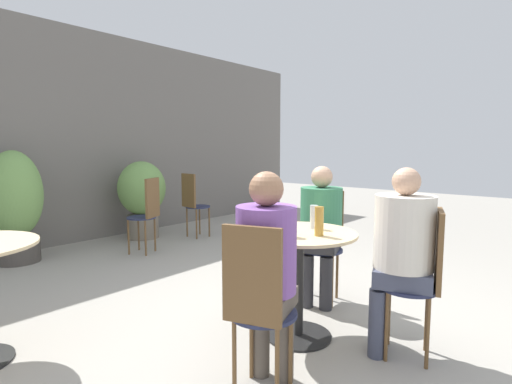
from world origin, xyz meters
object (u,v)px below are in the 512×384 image
at_px(bistro_chair_2, 324,235).
at_px(bistro_chair_4, 193,200).
at_px(bistro_chair_3, 148,209).
at_px(seated_person_1, 401,246).
at_px(beer_glass_2, 319,221).
at_px(beer_glass_3, 314,217).
at_px(potted_plant_1, 142,194).
at_px(bistro_chair_1, 425,271).
at_px(beer_glass_0, 277,219).
at_px(cafe_table_near, 300,259).
at_px(seated_person_0, 267,262).
at_px(seated_person_2, 321,223).
at_px(bistro_chair_0, 257,299).
at_px(potted_plant_0, 15,203).
at_px(beer_glass_1, 283,221).

height_order(bistro_chair_2, bistro_chair_4, same).
height_order(bistro_chair_3, seated_person_1, seated_person_1).
bearing_deg(beer_glass_2, bistro_chair_4, 62.93).
bearing_deg(bistro_chair_4, seated_person_1, 163.50).
relative_size(beer_glass_3, potted_plant_1, 0.15).
distance_m(bistro_chair_1, beer_glass_0, 1.01).
xyz_separation_m(cafe_table_near, seated_person_0, (-0.63, -0.21, 0.16)).
distance_m(cafe_table_near, seated_person_2, 0.68).
distance_m(bistro_chair_0, bistro_chair_1, 1.14).
bearing_deg(beer_glass_3, seated_person_1, -85.59).
xyz_separation_m(bistro_chair_2, seated_person_1, (-0.55, -0.89, 0.15)).
xyz_separation_m(cafe_table_near, bistro_chair_3, (0.63, 2.74, 0.01)).
xyz_separation_m(bistro_chair_1, bistro_chair_3, (0.37, 3.50, 0.00)).
xyz_separation_m(bistro_chair_3, seated_person_0, (-1.26, -2.95, 0.16)).
distance_m(bistro_chair_3, potted_plant_0, 1.49).
relative_size(bistro_chair_4, beer_glass_2, 4.94).
distance_m(bistro_chair_4, beer_glass_3, 3.33).
xyz_separation_m(bistro_chair_2, seated_person_0, (-1.40, -0.47, 0.16)).
bearing_deg(potted_plant_0, beer_glass_3, -78.05).
height_order(cafe_table_near, potted_plant_1, potted_plant_1).
relative_size(beer_glass_2, potted_plant_1, 0.17).
xyz_separation_m(bistro_chair_0, beer_glass_2, (0.75, 0.10, 0.29)).
distance_m(bistro_chair_1, beer_glass_2, 0.72).
distance_m(seated_person_0, beer_glass_0, 0.68).
distance_m(bistro_chair_2, beer_glass_0, 0.88).
distance_m(bistro_chair_0, beer_glass_0, 0.86).
relative_size(seated_person_2, potted_plant_0, 0.90).
distance_m(bistro_chair_1, bistro_chair_4, 3.98).
relative_size(cafe_table_near, beer_glass_2, 4.06).
height_order(cafe_table_near, bistro_chair_2, bistro_chair_2).
height_order(bistro_chair_2, beer_glass_2, bistro_chair_2).
bearing_deg(bistro_chair_1, bistro_chair_4, -128.27).
xyz_separation_m(beer_glass_0, beer_glass_1, (-0.10, -0.13, 0.02)).
relative_size(bistro_chair_2, potted_plant_0, 0.73).
relative_size(bistro_chair_3, seated_person_1, 0.79).
relative_size(bistro_chair_3, seated_person_2, 0.81).
distance_m(bistro_chair_0, seated_person_1, 1.06).
bearing_deg(bistro_chair_4, bistro_chair_2, 167.55).
bearing_deg(beer_glass_3, seated_person_0, -165.59).
xyz_separation_m(bistro_chair_1, potted_plant_1, (0.84, 4.32, 0.08)).
distance_m(cafe_table_near, seated_person_1, 0.68).
height_order(seated_person_1, potted_plant_0, potted_plant_0).
distance_m(bistro_chair_2, beer_glass_3, 0.71).
distance_m(cafe_table_near, seated_person_0, 0.68).
height_order(bistro_chair_4, beer_glass_2, bistro_chair_4).
bearing_deg(beer_glass_1, beer_glass_2, -51.90).
bearing_deg(bistro_chair_0, beer_glass_1, -83.69).
bearing_deg(bistro_chair_1, bistro_chair_0, -45.00).
relative_size(bistro_chair_0, beer_glass_3, 5.67).
distance_m(seated_person_0, beer_glass_3, 0.83).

